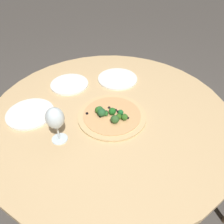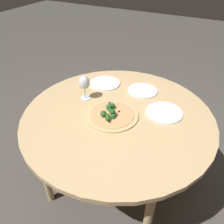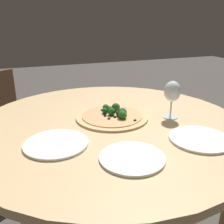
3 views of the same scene
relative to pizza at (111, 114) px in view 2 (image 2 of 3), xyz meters
The scene contains 7 objects.
ground_plane 0.77m from the pizza, 49.67° to the left, with size 12.00×12.00×0.00m, color #4C4742.
dining_table 0.09m from the pizza, 49.67° to the left, with size 1.29×1.29×0.76m.
pizza is the anchor object (origin of this frame).
wine_glass 0.31m from the pizza, 160.59° to the left, with size 0.08×0.08×0.18m.
plate_near 0.43m from the pizza, 124.79° to the left, with size 0.25×0.25×0.01m.
plate_far 0.39m from the pizza, 79.05° to the left, with size 0.23×0.23×0.01m.
plate_side 0.36m from the pizza, 31.46° to the left, with size 0.25×0.25×0.01m.
Camera 2 is at (0.51, -1.06, 1.67)m, focal length 35.00 mm.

